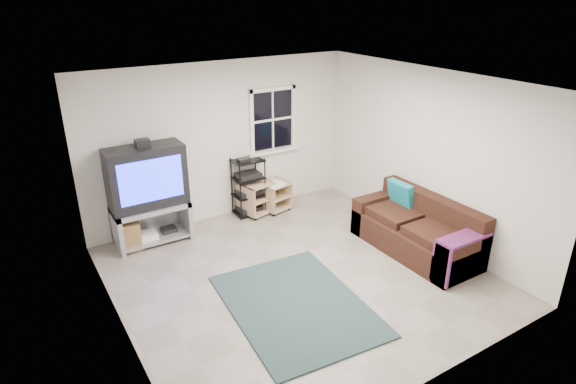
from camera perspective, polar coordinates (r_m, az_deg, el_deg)
room at (r=8.32m, az=-1.82°, el=8.07°), size 4.60×4.62×4.60m
tv_unit at (r=7.41m, az=-16.31°, el=0.54°), size 1.12×0.56×1.64m
av_rack at (r=8.24m, az=-4.69°, el=0.24°), size 0.51×0.37×1.02m
side_table_left at (r=8.32m, az=-3.99°, el=-0.53°), size 0.58×0.58×0.57m
side_table_right at (r=8.42m, az=-1.76°, el=-0.21°), size 0.55×0.55×0.54m
sofa at (r=7.37m, az=15.12°, el=-4.50°), size 0.87×1.95×0.89m
shag_rug at (r=6.10m, az=0.97°, el=-13.22°), size 1.73×2.26×0.03m
paper_bag at (r=7.52m, az=-18.21°, el=-5.08°), size 0.34×0.25×0.45m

